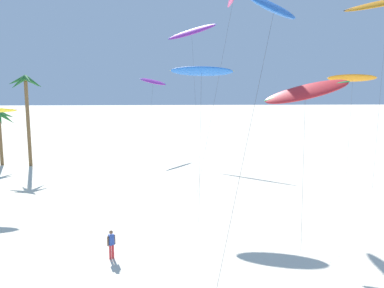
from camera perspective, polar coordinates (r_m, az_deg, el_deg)
palm_tree_4 at (r=50.91m, az=-21.52°, el=6.39°), size 3.94×3.62×10.33m
flying_kite_0 at (r=28.86m, az=15.10°, el=6.82°), size 5.35×6.03×10.41m
flying_kite_1 at (r=59.00m, az=-0.06°, el=14.92°), size 6.76×8.80×17.40m
flying_kite_5 at (r=54.32m, az=20.93°, el=8.35°), size 7.35×9.36×10.55m
flying_kite_6 at (r=33.93m, az=1.28°, el=9.83°), size 5.30×6.88×11.12m
flying_kite_7 at (r=57.60m, az=-5.27°, el=8.39°), size 4.00×10.61×10.22m
flying_kite_10 at (r=24.19m, az=11.07°, el=17.58°), size 6.11×8.95×14.41m
person_mid_field at (r=24.73m, az=-10.86°, el=-13.05°), size 0.43×0.34×1.68m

